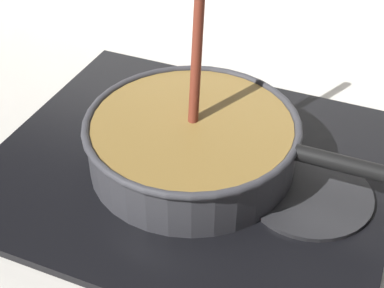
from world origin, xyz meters
TOP-DOWN VIEW (x-y plane):
  - ground at (0.00, 0.00)m, footprint 2.40×1.60m
  - hob_plate at (0.14, 0.19)m, footprint 0.56×0.48m
  - burner_ring at (0.14, 0.19)m, footprint 0.19×0.19m
  - spare_burner at (0.31, 0.19)m, footprint 0.17×0.17m
  - cooking_pan at (0.14, 0.19)m, footprint 0.43×0.30m

SIDE VIEW (x-z plane):
  - ground at x=0.00m, z-range -0.04..0.00m
  - hob_plate at x=0.14m, z-range 0.00..0.01m
  - spare_burner at x=0.31m, z-range 0.01..0.02m
  - burner_ring at x=0.14m, z-range 0.01..0.02m
  - cooking_pan at x=0.14m, z-range -0.09..0.19m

